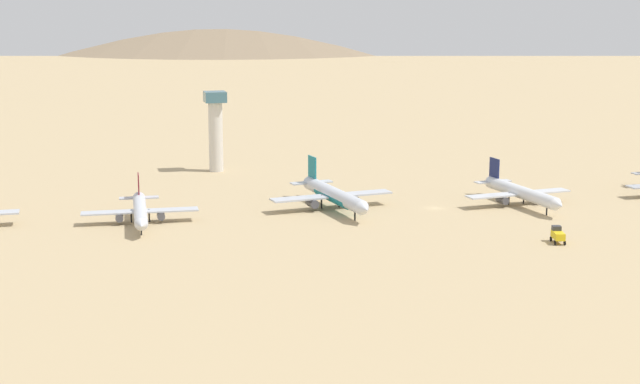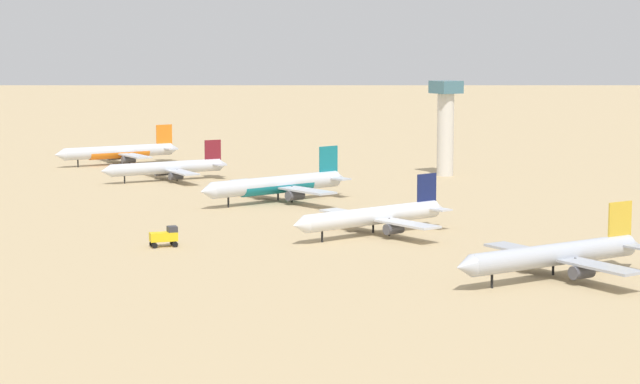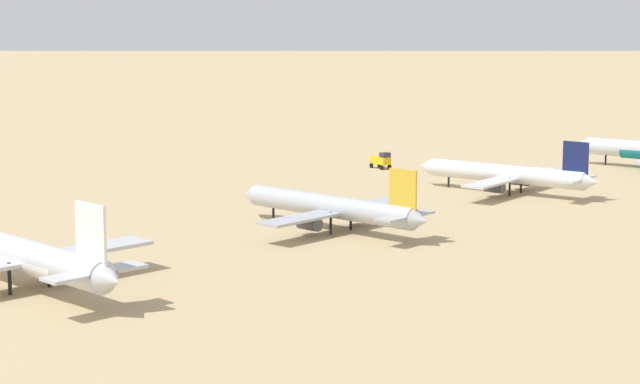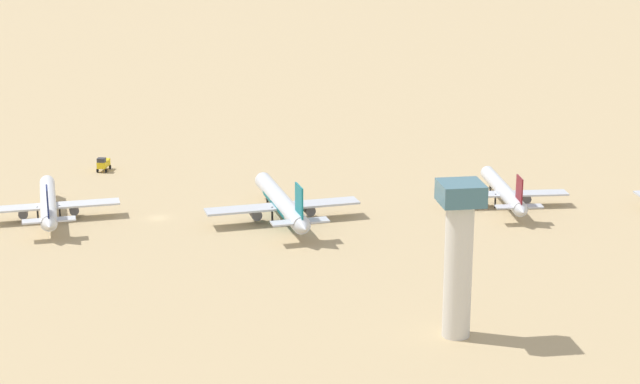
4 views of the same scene
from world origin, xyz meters
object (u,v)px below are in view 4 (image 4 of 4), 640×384
object	(u,v)px
parked_jet_1	(503,191)
parked_jet_3	(48,203)
control_tower	(459,251)
parked_jet_2	(281,202)
service_truck	(103,163)

from	to	relation	value
parked_jet_1	parked_jet_3	distance (m)	106.73
parked_jet_3	control_tower	bearing A→B (deg)	-135.80
parked_jet_2	service_truck	distance (m)	65.54
parked_jet_2	service_truck	size ratio (longest dim) A/B	7.86
parked_jet_1	control_tower	world-z (taller)	control_tower
parked_jet_2	parked_jet_1	bearing A→B (deg)	-85.85
parked_jet_1	parked_jet_2	bearing A→B (deg)	94.15
parked_jet_2	service_truck	xyz separation A→B (m)	(49.80, 42.55, -2.14)
parked_jet_3	service_truck	world-z (taller)	parked_jet_3
parked_jet_1	service_truck	distance (m)	106.65
service_truck	control_tower	distance (m)	136.33
parked_jet_2	control_tower	world-z (taller)	control_tower
parked_jet_3	parked_jet_2	bearing A→B (deg)	-99.09
parked_jet_1	parked_jet_2	distance (m)	53.85
parked_jet_3	service_truck	distance (m)	42.65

